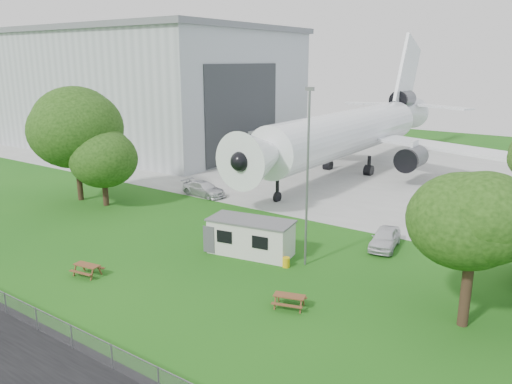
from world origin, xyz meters
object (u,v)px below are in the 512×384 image
Objects in this scene: hangar at (151,87)px; picnic_west at (88,275)px; picnic_east at (289,307)px; site_cabin at (251,237)px; airliner at (352,130)px.

picnic_west is (35.30, -39.63, -9.41)m from hangar.
picnic_east is (13.21, 3.89, 0.00)m from picnic_west.
site_cabin is at bearing 45.85° from picnic_west.
picnic_east is at bearing -39.41° from site_cabin.
airliner is at bearing 80.39° from picnic_west.
site_cabin is 8.61m from picnic_east.
site_cabin reaches higher than picnic_west.
airliner is 26.52× the size of picnic_east.
airliner is 38.11m from picnic_east.
airliner is 31.03m from site_cabin.
hangar is 23.89× the size of picnic_west.
picnic_west is 13.77m from picnic_east.
picnic_west and picnic_east have the same top height.
airliner reaches higher than site_cabin.
picnic_west is (-0.67, -39.49, -5.27)m from airliner.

